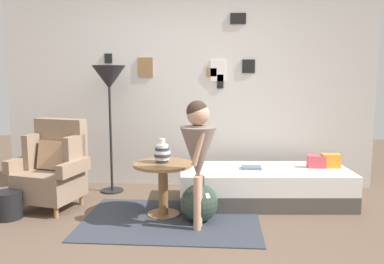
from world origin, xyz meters
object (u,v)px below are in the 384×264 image
(side_table, at_px, (163,178))
(person_child, at_px, (198,147))
(vase_striped, at_px, (162,153))
(armchair, at_px, (53,168))
(book_on_daybed, at_px, (251,167))
(demijohn_near, at_px, (199,203))
(daybed, at_px, (264,186))
(floor_lamp, at_px, (109,82))
(magazine_basket, at_px, (8,205))

(side_table, xyz_separation_m, person_child, (0.38, -0.35, 0.39))
(vase_striped, bearing_deg, armchair, 173.10)
(person_child, bearing_deg, side_table, 137.89)
(book_on_daybed, bearing_deg, demijohn_near, -131.57)
(daybed, bearing_deg, demijohn_near, -137.91)
(armchair, height_order, side_table, armchair)
(daybed, distance_m, vase_striped, 1.28)
(armchair, xyz_separation_m, vase_striped, (1.24, -0.15, 0.22))
(person_child, bearing_deg, floor_lamp, 134.94)
(floor_lamp, relative_size, magazine_basket, 5.61)
(side_table, distance_m, magazine_basket, 1.60)
(armchair, xyz_separation_m, daybed, (2.34, 0.31, -0.24))
(demijohn_near, bearing_deg, book_on_daybed, 48.43)
(daybed, bearing_deg, magazine_basket, -165.34)
(person_child, relative_size, book_on_daybed, 5.57)
(side_table, xyz_separation_m, vase_striped, (-0.01, 0.03, 0.25))
(daybed, xyz_separation_m, floor_lamp, (-1.86, 0.32, 1.17))
(side_table, bearing_deg, magazine_basket, -172.46)
(side_table, bearing_deg, floor_lamp, 133.58)
(daybed, relative_size, vase_striped, 7.83)
(armchair, relative_size, vase_striped, 3.89)
(daybed, height_order, floor_lamp, floor_lamp)
(vase_striped, distance_m, floor_lamp, 1.30)
(vase_striped, distance_m, person_child, 0.56)
(vase_striped, height_order, magazine_basket, vase_striped)
(daybed, relative_size, book_on_daybed, 8.87)
(floor_lamp, height_order, magazine_basket, floor_lamp)
(floor_lamp, bearing_deg, book_on_daybed, -10.93)
(daybed, bearing_deg, person_child, -130.41)
(person_child, bearing_deg, demijohn_near, 89.61)
(daybed, xyz_separation_m, demijohn_near, (-0.71, -0.64, -0.01))
(armchair, bearing_deg, demijohn_near, -11.57)
(vase_striped, relative_size, floor_lamp, 0.16)
(armchair, bearing_deg, magazine_basket, -129.52)
(side_table, bearing_deg, vase_striped, 108.80)
(person_child, bearing_deg, book_on_daybed, 55.79)
(vase_striped, relative_size, book_on_daybed, 1.13)
(book_on_daybed, height_order, magazine_basket, book_on_daybed)
(floor_lamp, xyz_separation_m, book_on_daybed, (1.71, -0.33, -0.95))
(vase_striped, distance_m, book_on_daybed, 1.08)
(person_child, height_order, magazine_basket, person_child)
(daybed, height_order, side_table, side_table)
(daybed, relative_size, magazine_basket, 6.97)
(vase_striped, distance_m, demijohn_near, 0.64)
(demijohn_near, bearing_deg, magazine_basket, -178.35)
(floor_lamp, distance_m, book_on_daybed, 1.99)
(armchair, relative_size, floor_lamp, 0.62)
(vase_striped, height_order, person_child, person_child)
(daybed, height_order, book_on_daybed, book_on_daybed)
(daybed, distance_m, book_on_daybed, 0.26)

